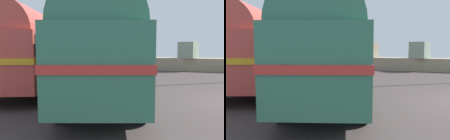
# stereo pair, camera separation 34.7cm
# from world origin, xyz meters

# --- Properties ---
(breakwater) EXTENTS (31.36, 2.54, 2.47)m
(breakwater) POSITION_xyz_m (-0.06, 11.77, 0.70)
(breakwater) COLOR gray
(breakwater) RESTS_ON ground
(vintage_coach) EXTENTS (5.04, 8.90, 3.70)m
(vintage_coach) POSITION_xyz_m (-5.22, -1.15, 2.05)
(vintage_coach) COLOR black
(vintage_coach) RESTS_ON ground
(second_coach) EXTENTS (5.33, 8.87, 3.70)m
(second_coach) POSITION_xyz_m (-9.32, 0.08, 2.05)
(second_coach) COLOR black
(second_coach) RESTS_ON ground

